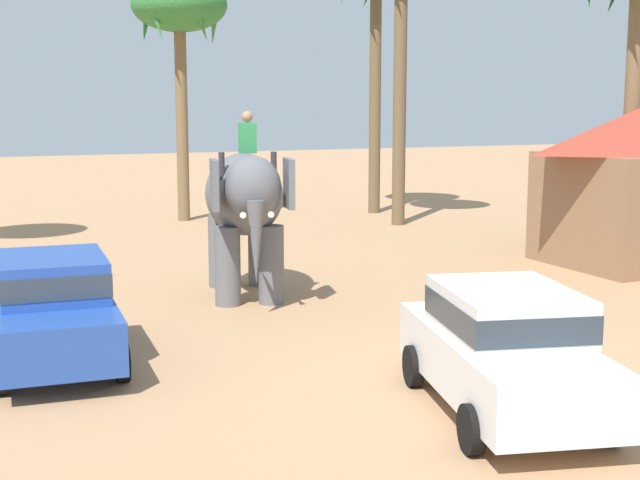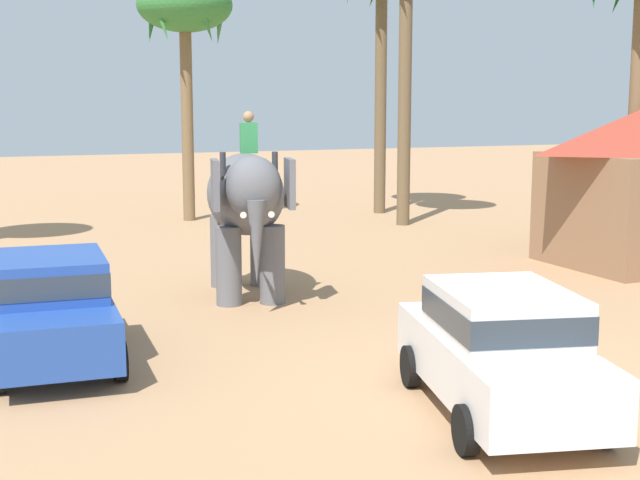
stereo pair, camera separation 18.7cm
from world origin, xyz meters
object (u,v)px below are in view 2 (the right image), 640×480
at_px(elephant_with_mahout, 247,203).
at_px(palm_tree_far_back, 185,12).
at_px(car_sedan_foreground, 500,346).
at_px(car_parked_far_side, 54,305).

bearing_deg(elephant_with_mahout, palm_tree_far_back, 81.03).
xyz_separation_m(car_sedan_foreground, palm_tree_far_back, (1.15, 20.50, 6.09)).
relative_size(elephant_with_mahout, palm_tree_far_back, 0.49).
xyz_separation_m(elephant_with_mahout, palm_tree_far_back, (1.96, 12.44, 5.03)).
relative_size(car_sedan_foreground, car_parked_far_side, 1.04).
height_order(car_sedan_foreground, car_parked_far_side, same).
height_order(car_sedan_foreground, elephant_with_mahout, elephant_with_mahout).
distance_m(elephant_with_mahout, palm_tree_far_back, 13.56).
bearing_deg(elephant_with_mahout, car_parked_far_side, -141.87).
relative_size(car_sedan_foreground, elephant_with_mahout, 1.09).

